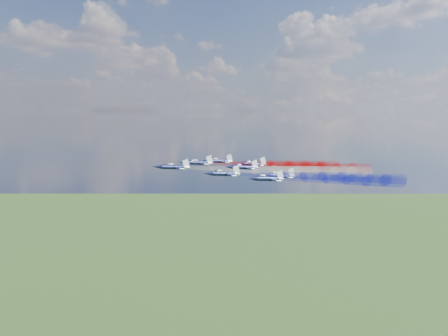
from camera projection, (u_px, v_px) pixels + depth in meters
jet_lead at (173, 167)px, 159.42m from camera, size 13.80×11.94×4.61m
trail_lead at (255, 170)px, 171.58m from camera, size 44.56×13.15×7.54m
jet_inner_left at (224, 174)px, 155.90m from camera, size 13.80×11.94×4.61m
trail_inner_left at (303, 176)px, 168.05m from camera, size 44.56×13.15×7.54m
jet_inner_right at (198, 163)px, 171.51m from camera, size 13.80×11.94×4.61m
trail_inner_right at (272, 166)px, 183.67m from camera, size 44.56×13.15×7.54m
jet_outer_left at (267, 179)px, 151.01m from camera, size 13.80×11.94×4.61m
trail_outer_left at (346, 181)px, 163.17m from camera, size 44.56×13.15×7.54m
jet_center_third at (243, 167)px, 167.58m from camera, size 13.80×11.94×4.61m
trail_center_third at (316, 170)px, 179.73m from camera, size 44.56×13.15×7.54m
jet_outer_right at (218, 161)px, 183.07m from camera, size 13.80×11.94×4.61m
trail_outer_right at (288, 164)px, 195.23m from camera, size 44.56×13.15×7.54m
jet_rear_left at (280, 176)px, 164.44m from camera, size 13.80×11.94×4.61m
trail_rear_left at (352, 178)px, 176.59m from camera, size 44.56×13.15×7.54m
jet_rear_right at (252, 164)px, 181.57m from camera, size 13.80×11.94×4.61m
trail_rear_right at (320, 167)px, 193.72m from camera, size 44.56×13.15×7.54m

